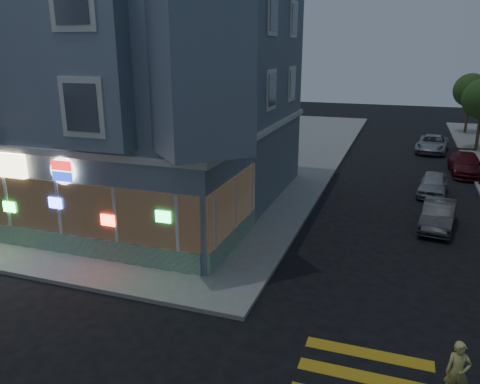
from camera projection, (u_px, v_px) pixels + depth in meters
The scene contains 10 objects.
ground at pixel (115, 340), 12.59m from camera, with size 120.00×120.00×0.00m, color black.
sidewalk_nw at pixel (134, 145), 37.59m from camera, with size 33.00×42.00×0.15m, color gray.
corner_building at pixel (129, 85), 22.69m from camera, with size 14.60×14.60×11.40m.
street_tree_far at pixel (471, 90), 41.86m from camera, with size 3.00×3.00×5.30m.
running_child at pixel (458, 372), 10.27m from camera, with size 0.53×0.35×1.45m, color #D3CA6C.
parked_car_a at pixel (433, 184), 24.97m from camera, with size 1.42×3.53×1.20m, color #A0A3A7.
parked_car_b at pixel (438, 215), 20.28m from camera, with size 1.27×3.65×1.20m, color #3C3E41.
parked_car_c at pixel (466, 164), 28.99m from camera, with size 1.81×4.44×1.29m, color maroon.
parked_car_d at pixel (432, 144), 35.33m from camera, with size 2.09×4.53×1.26m, color #A6ABB0.
traffic_signal at pixel (200, 177), 15.73m from camera, with size 0.60×0.53×4.78m.
Camera 1 is at (6.78, -9.14, 7.52)m, focal length 35.00 mm.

